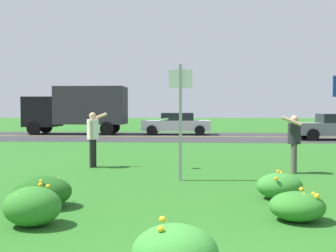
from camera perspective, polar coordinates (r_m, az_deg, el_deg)
The scene contains 13 objects.
ground_plane at distance 14.20m, azimuth 5.57°, elevation -4.62°, with size 120.00×120.00×0.00m, color #26601E.
highway_strip at distance 25.29m, azimuth 4.72°, elevation -1.49°, with size 120.00×8.80×0.01m, color #2D2D30.
highway_center_stripe at distance 25.28m, azimuth 4.72°, elevation -1.48°, with size 120.00×0.16×0.00m, color yellow.
daylily_clump_mid_center at distance 6.52m, azimuth -18.33°, elevation -10.56°, with size 0.86×0.77×0.60m.
daylily_clump_mid_left at distance 6.78m, azimuth 17.54°, elevation -10.61°, with size 0.86×0.77×0.47m.
daylily_clump_mid_right at distance 7.66m, azimuth -17.02°, elevation -8.74°, with size 1.02×0.91×0.55m.
daylily_clump_front_right at distance 8.26m, azimuth 15.26°, elevation -8.06°, with size 0.88×0.71×0.54m.
sign_post_near_path at distance 9.86m, azimuth 1.75°, elevation 2.13°, with size 0.56×0.10×2.81m.
person_thrower_white_shirt at distance 12.34m, azimuth -10.40°, elevation -1.15°, with size 0.58×0.51×1.63m.
person_catcher_dark_shirt at distance 11.53m, azimuth 17.13°, elevation -1.70°, with size 0.56×0.51×1.56m.
frisbee_white at distance 11.85m, azimuth -0.50°, elevation 0.92°, with size 0.25×0.25×0.11m.
car_silver_center_right at distance 27.24m, azimuth 1.20°, elevation 0.35°, with size 4.50×2.00×1.45m.
box_truck_black at distance 28.30m, azimuth -12.39°, elevation 2.53°, with size 6.70×2.46×3.20m.
Camera 1 is at (-0.48, -2.95, 1.75)m, focal length 43.82 mm.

